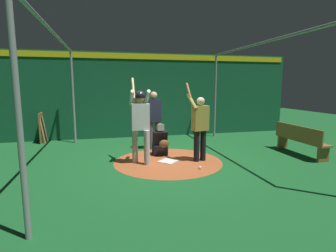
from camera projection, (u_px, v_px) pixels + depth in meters
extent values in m
plane|color=#195B28|center=(168.00, 162.00, 7.00)|extent=(27.92, 27.92, 0.00)
cylinder|color=#AD562D|center=(168.00, 161.00, 7.00)|extent=(2.84, 2.84, 0.01)
cube|color=white|center=(168.00, 161.00, 7.00)|extent=(0.59, 0.59, 0.01)
cylinder|color=#B3B3B7|center=(147.00, 148.00, 6.67)|extent=(0.15, 0.15, 0.88)
cylinder|color=#B3B3B7|center=(135.00, 146.00, 6.83)|extent=(0.15, 0.15, 0.88)
cube|color=silver|center=(140.00, 117.00, 6.63)|extent=(0.22, 0.44, 0.66)
cylinder|color=silver|center=(147.00, 97.00, 6.70)|extent=(0.53, 0.09, 0.41)
cylinder|color=silver|center=(132.00, 98.00, 6.61)|extent=(0.53, 0.09, 0.41)
sphere|color=#9E704C|center=(140.00, 98.00, 6.56)|extent=(0.23, 0.23, 0.23)
sphere|color=black|center=(140.00, 96.00, 6.55)|extent=(0.25, 0.25, 0.25)
cylinder|color=tan|center=(134.00, 92.00, 6.72)|extent=(0.54, 0.06, 0.73)
cube|color=black|center=(160.00, 150.00, 7.71)|extent=(0.40, 0.40, 0.28)
cube|color=black|center=(160.00, 138.00, 7.62)|extent=(0.30, 0.40, 0.46)
sphere|color=#9E704C|center=(160.00, 127.00, 7.55)|extent=(0.21, 0.21, 0.21)
cube|color=gray|center=(161.00, 128.00, 7.46)|extent=(0.03, 0.19, 0.19)
ellipsoid|color=brown|center=(164.00, 144.00, 7.38)|extent=(0.12, 0.28, 0.22)
cylinder|color=#4C4C51|center=(157.00, 135.00, 8.35)|extent=(0.15, 0.15, 0.87)
cylinder|color=#4C4C51|center=(151.00, 135.00, 8.30)|extent=(0.15, 0.15, 0.87)
cube|color=#1E2338|center=(154.00, 111.00, 8.21)|extent=(0.22, 0.42, 0.69)
cylinder|color=#1E2338|center=(160.00, 109.00, 8.25)|extent=(0.09, 0.09, 0.58)
cylinder|color=#1E2338|center=(147.00, 109.00, 8.15)|extent=(0.09, 0.09, 0.58)
sphere|color=tan|center=(154.00, 95.00, 8.14)|extent=(0.23, 0.23, 0.23)
cylinder|color=black|center=(203.00, 145.00, 7.05)|extent=(0.15, 0.15, 0.82)
cylinder|color=black|center=(197.00, 146.00, 6.97)|extent=(0.15, 0.15, 0.82)
cube|color=olive|center=(200.00, 118.00, 6.90)|extent=(0.30, 0.46, 0.65)
cylinder|color=olive|center=(207.00, 116.00, 6.97)|extent=(0.09, 0.09, 0.55)
cylinder|color=olive|center=(192.00, 102.00, 6.83)|extent=(0.48, 0.19, 0.42)
sphere|color=beige|center=(201.00, 101.00, 6.83)|extent=(0.21, 0.21, 0.21)
cylinder|color=olive|center=(190.00, 97.00, 6.89)|extent=(0.46, 0.15, 0.74)
cube|color=#145133|center=(146.00, 95.00, 10.30)|extent=(0.20, 11.92, 3.21)
cube|color=yellow|center=(146.00, 57.00, 9.98)|extent=(0.03, 11.68, 0.20)
cylinder|color=gray|center=(73.00, 98.00, 9.07)|extent=(0.08, 0.08, 3.12)
cylinder|color=gray|center=(19.00, 121.00, 3.25)|extent=(0.08, 0.08, 3.12)
cylinder|color=gray|center=(215.00, 97.00, 10.28)|extent=(0.08, 0.08, 3.12)
cylinder|color=gray|center=(54.00, 34.00, 5.92)|extent=(6.06, 0.07, 0.07)
cylinder|color=gray|center=(262.00, 43.00, 7.13)|extent=(6.06, 0.07, 0.07)
cube|color=olive|center=(42.00, 127.00, 9.36)|extent=(0.82, 0.04, 1.05)
cylinder|color=tan|center=(46.00, 129.00, 9.69)|extent=(0.06, 0.13, 0.83)
cylinder|color=olive|center=(45.00, 129.00, 9.57)|extent=(0.06, 0.15, 0.83)
cylinder|color=tan|center=(45.00, 129.00, 9.45)|extent=(0.06, 0.17, 0.90)
cylinder|color=black|center=(44.00, 129.00, 9.34)|extent=(0.06, 0.20, 0.91)
cylinder|color=black|center=(43.00, 130.00, 9.22)|extent=(0.06, 0.17, 0.88)
cylinder|color=tan|center=(42.00, 131.00, 9.11)|extent=(0.06, 0.17, 0.89)
cube|color=olive|center=(301.00, 140.00, 7.68)|extent=(1.87, 0.36, 0.05)
cube|color=olive|center=(297.00, 133.00, 7.61)|extent=(1.87, 0.04, 0.40)
cube|color=olive|center=(283.00, 142.00, 8.50)|extent=(0.08, 0.32, 0.40)
cube|color=olive|center=(323.00, 155.00, 6.93)|extent=(0.08, 0.32, 0.40)
sphere|color=white|center=(200.00, 167.00, 6.35)|extent=(0.07, 0.07, 0.07)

